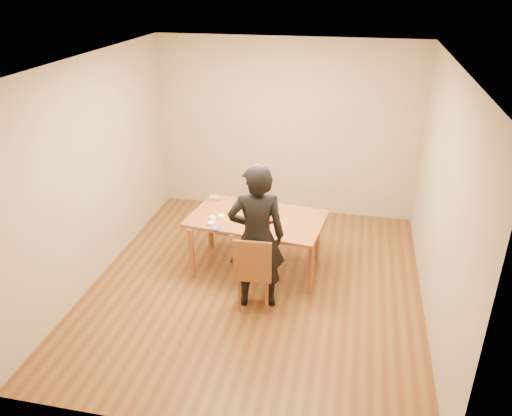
% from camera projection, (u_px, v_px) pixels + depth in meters
% --- Properties ---
extents(room_shell, '(4.00, 4.50, 2.70)m').
position_uv_depth(room_shell, '(262.00, 174.00, 5.93)').
color(room_shell, brown).
rests_on(room_shell, ground).
extents(dining_table, '(1.76, 1.18, 0.04)m').
position_uv_depth(dining_table, '(257.00, 219.00, 6.24)').
color(dining_table, brown).
rests_on(dining_table, floor).
extents(dining_chair, '(0.39, 0.39, 0.04)m').
position_uv_depth(dining_chair, '(256.00, 272.00, 5.65)').
color(dining_chair, brown).
rests_on(dining_chair, floor).
extents(cake_plate, '(0.32, 0.32, 0.02)m').
position_uv_depth(cake_plate, '(267.00, 218.00, 6.19)').
color(cake_plate, red).
rests_on(cake_plate, dining_table).
extents(cake, '(0.24, 0.24, 0.08)m').
position_uv_depth(cake, '(267.00, 214.00, 6.17)').
color(cake, white).
rests_on(cake, cake_plate).
extents(frosting_dome, '(0.24, 0.24, 0.03)m').
position_uv_depth(frosting_dome, '(267.00, 210.00, 6.15)').
color(frosting_dome, white).
rests_on(frosting_dome, cake).
extents(frosting_tub, '(0.09, 0.09, 0.08)m').
position_uv_depth(frosting_tub, '(253.00, 230.00, 5.85)').
color(frosting_tub, white).
rests_on(frosting_tub, dining_table).
extents(frosting_lid, '(0.10, 0.10, 0.01)m').
position_uv_depth(frosting_lid, '(215.00, 229.00, 5.95)').
color(frosting_lid, '#1946A6').
rests_on(frosting_lid, dining_table).
extents(frosting_dollop, '(0.04, 0.04, 0.02)m').
position_uv_depth(frosting_dollop, '(215.00, 228.00, 5.94)').
color(frosting_dollop, white).
rests_on(frosting_dollop, frosting_lid).
extents(ramekin_green, '(0.09, 0.09, 0.04)m').
position_uv_depth(ramekin_green, '(211.00, 224.00, 6.02)').
color(ramekin_green, white).
rests_on(ramekin_green, dining_table).
extents(ramekin_yellow, '(0.08, 0.08, 0.04)m').
position_uv_depth(ramekin_yellow, '(222.00, 216.00, 6.20)').
color(ramekin_yellow, white).
rests_on(ramekin_yellow, dining_table).
extents(ramekin_multi, '(0.08, 0.08, 0.04)m').
position_uv_depth(ramekin_multi, '(213.00, 218.00, 6.17)').
color(ramekin_multi, white).
rests_on(ramekin_multi, dining_table).
extents(candy_box_pink, '(0.14, 0.08, 0.02)m').
position_uv_depth(candy_box_pink, '(215.00, 199.00, 6.70)').
color(candy_box_pink, '#C22D70').
rests_on(candy_box_pink, dining_table).
extents(candy_box_green, '(0.15, 0.10, 0.02)m').
position_uv_depth(candy_box_green, '(214.00, 197.00, 6.69)').
color(candy_box_green, green).
rests_on(candy_box_green, candy_box_pink).
extents(spatula, '(0.17, 0.02, 0.01)m').
position_uv_depth(spatula, '(222.00, 234.00, 5.82)').
color(spatula, black).
rests_on(spatula, dining_table).
extents(person, '(0.72, 0.56, 1.74)m').
position_uv_depth(person, '(257.00, 237.00, 5.51)').
color(person, black).
rests_on(person, floor).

